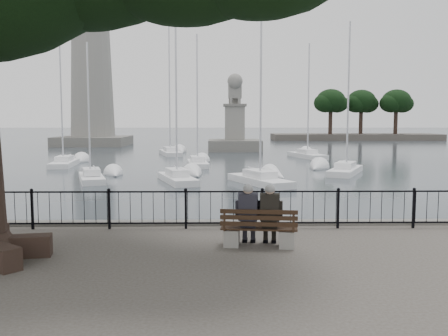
{
  "coord_description": "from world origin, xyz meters",
  "views": [
    {
      "loc": [
        -0.19,
        -10.38,
        2.88
      ],
      "look_at": [
        0.0,
        2.5,
        1.6
      ],
      "focal_mm": 40.0,
      "sensor_mm": 36.0,
      "label": 1
    }
  ],
  "objects_px": {
    "person_left": "(248,217)",
    "person_right": "(270,218)",
    "lighthouse": "(91,56)",
    "lion_monument": "(235,131)",
    "bench": "(259,233)"
  },
  "relations": [
    {
      "from": "person_left",
      "to": "lighthouse",
      "type": "relative_size",
      "value": 0.05
    },
    {
      "from": "lighthouse",
      "to": "lion_monument",
      "type": "distance_m",
      "value": 25.58
    },
    {
      "from": "bench",
      "to": "lion_monument",
      "type": "distance_m",
      "value": 49.36
    },
    {
      "from": "person_right",
      "to": "lighthouse",
      "type": "xyz_separation_m",
      "value": [
        -19.0,
        61.34,
        11.1
      ]
    },
    {
      "from": "person_right",
      "to": "person_left",
      "type": "bearing_deg",
      "value": 173.29
    },
    {
      "from": "lighthouse",
      "to": "lion_monument",
      "type": "xyz_separation_m",
      "value": [
        20.0,
        -12.07,
        -10.41
      ]
    },
    {
      "from": "person_right",
      "to": "bench",
      "type": "bearing_deg",
      "value": -164.33
    },
    {
      "from": "lion_monument",
      "to": "bench",
      "type": "bearing_deg",
      "value": -91.45
    },
    {
      "from": "lighthouse",
      "to": "person_left",
      "type": "bearing_deg",
      "value": -73.18
    },
    {
      "from": "person_left",
      "to": "lion_monument",
      "type": "xyz_separation_m",
      "value": [
        1.48,
        49.21,
        0.68
      ]
    },
    {
      "from": "bench",
      "to": "lighthouse",
      "type": "bearing_deg",
      "value": 106.98
    },
    {
      "from": "person_left",
      "to": "lighthouse",
      "type": "height_order",
      "value": "lighthouse"
    },
    {
      "from": "person_left",
      "to": "lion_monument",
      "type": "distance_m",
      "value": 49.23
    },
    {
      "from": "lighthouse",
      "to": "lion_monument",
      "type": "height_order",
      "value": "lighthouse"
    },
    {
      "from": "person_left",
      "to": "person_right",
      "type": "relative_size",
      "value": 1.0
    }
  ]
}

